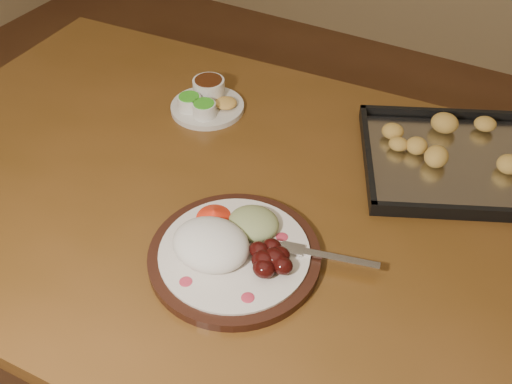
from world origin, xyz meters
The scene contains 5 objects.
ground centered at (0.00, 0.00, 0.00)m, with size 4.00×4.00×0.00m, color brown.
dining_table centered at (0.29, -0.07, 0.65)m, with size 1.55×0.99×0.75m.
dinner_plate centered at (0.33, -0.21, 0.77)m, with size 0.36×0.28×0.07m.
condiment_saucer centered at (0.06, 0.13, 0.77)m, with size 0.16×0.16×0.05m.
baking_tray centered at (0.62, 0.22, 0.76)m, with size 0.51×0.46×0.04m.
Camera 1 is at (0.67, -0.73, 1.47)m, focal length 40.00 mm.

